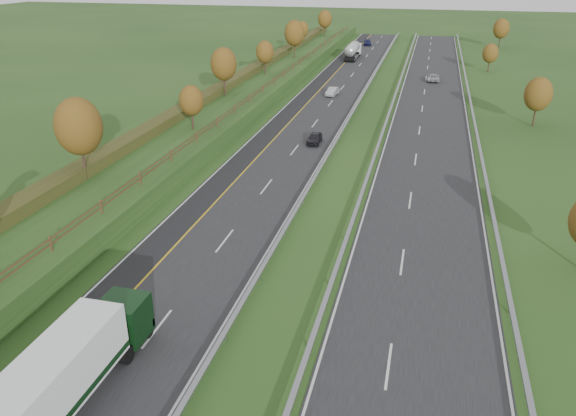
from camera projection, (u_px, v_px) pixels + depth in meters
name	position (u px, v px, depth m)	size (l,w,h in m)	color
ground	(360.00, 135.00, 71.71)	(400.00, 400.00, 0.00)	#224117
near_carriageway	(308.00, 121.00, 77.90)	(10.50, 200.00, 0.04)	black
far_carriageway	(429.00, 129.00, 74.24)	(10.50, 200.00, 0.04)	black
hard_shoulder	(282.00, 119.00, 78.74)	(3.00, 200.00, 0.04)	black
lane_markings	(353.00, 124.00, 76.36)	(26.75, 200.00, 0.01)	silver
embankment_left	(219.00, 108.00, 80.40)	(12.00, 200.00, 2.00)	#224117
hedge_left	(205.00, 97.00, 80.21)	(2.20, 180.00, 1.10)	#303817
fence_left	(248.00, 99.00, 78.33)	(0.12, 189.06, 1.20)	#422B19
median_barrier_near	(348.00, 119.00, 76.40)	(0.32, 200.00, 0.71)	gray
median_barrier_far	(386.00, 122.00, 75.26)	(0.32, 200.00, 0.71)	gray
outer_barrier_far	(476.00, 128.00, 72.70)	(0.32, 200.00, 0.71)	gray
trees_left	(211.00, 75.00, 75.15)	(6.64, 164.30, 7.66)	#2D2116
trees_far	(515.00, 64.00, 95.43)	(8.45, 118.60, 7.12)	#2D2116
box_lorry	(44.00, 397.00, 25.69)	(2.58, 16.28, 4.06)	black
road_tanker	(353.00, 50.00, 125.65)	(2.40, 11.22, 3.46)	silver
car_dark_near	(315.00, 138.00, 68.22)	(1.52, 3.77, 1.28)	black
car_silver_mid	(332.00, 91.00, 92.08)	(1.38, 3.97, 1.31)	#A1A1A5
car_small_far	(367.00, 42.00, 145.41)	(1.91, 4.70, 1.36)	#171948
car_oncoming	(433.00, 77.00, 102.87)	(2.17, 4.70, 1.31)	#A6A7AA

